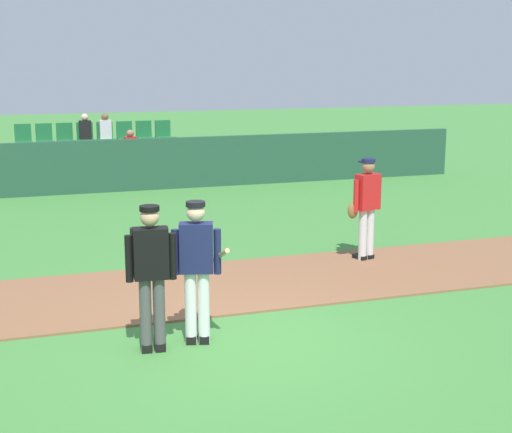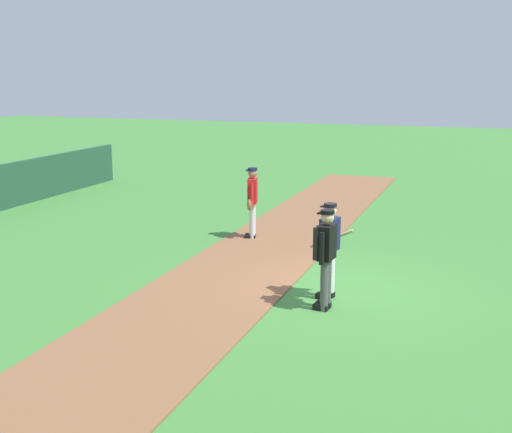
# 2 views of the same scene
# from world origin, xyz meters

# --- Properties ---
(ground_plane) EXTENTS (80.00, 80.00, 0.00)m
(ground_plane) POSITION_xyz_m (0.00, 0.00, 0.00)
(ground_plane) COLOR #42843A
(infield_dirt_path) EXTENTS (28.00, 2.63, 0.03)m
(infield_dirt_path) POSITION_xyz_m (0.00, 2.21, 0.01)
(infield_dirt_path) COLOR brown
(infield_dirt_path) RESTS_ON ground
(batter_navy_jersey) EXTENTS (0.60, 0.80, 1.76)m
(batter_navy_jersey) POSITION_xyz_m (-0.32, 0.09, 0.97)
(batter_navy_jersey) COLOR white
(batter_navy_jersey) RESTS_ON ground
(umpire_home_plate) EXTENTS (0.59, 0.33, 1.76)m
(umpire_home_plate) POSITION_xyz_m (-0.89, 0.02, 1.00)
(umpire_home_plate) COLOR #4C4C4C
(umpire_home_plate) RESTS_ON ground
(runner_red_jersey) EXTENTS (0.67, 0.38, 1.76)m
(runner_red_jersey) POSITION_xyz_m (3.32, 2.89, 0.96)
(runner_red_jersey) COLOR silver
(runner_red_jersey) RESTS_ON ground
(baseball) EXTENTS (0.07, 0.07, 0.07)m
(baseball) POSITION_xyz_m (-0.30, 0.27, 0.04)
(baseball) COLOR white
(baseball) RESTS_ON ground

